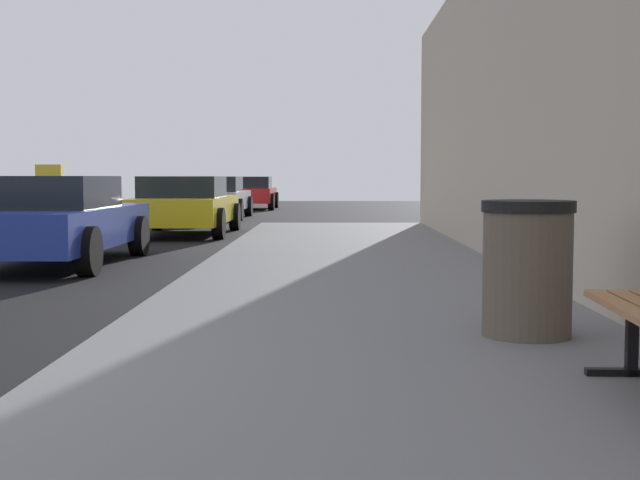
% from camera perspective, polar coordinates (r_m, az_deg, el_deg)
% --- Properties ---
extents(sidewalk, '(4.00, 32.00, 0.15)m').
position_cam_1_polar(sidewalk, '(4.77, 4.84, -10.11)').
color(sidewalk, slate).
rests_on(sidewalk, ground_plane).
extents(trash_bin, '(0.64, 0.64, 0.94)m').
position_cam_1_polar(trash_bin, '(6.08, 13.71, -1.83)').
color(trash_bin, brown).
rests_on(trash_bin, sidewalk).
extents(car_blue, '(1.95, 4.47, 1.43)m').
position_cam_1_polar(car_blue, '(12.70, -17.34, 1.30)').
color(car_blue, '#233899').
rests_on(car_blue, ground_plane).
extents(car_yellow, '(2.06, 4.57, 1.27)m').
position_cam_1_polar(car_yellow, '(18.81, -9.04, 2.34)').
color(car_yellow, yellow).
rests_on(car_yellow, ground_plane).
extents(car_silver, '(2.06, 4.58, 1.27)m').
position_cam_1_polar(car_silver, '(26.04, -7.14, 2.87)').
color(car_silver, '#B7B7BF').
rests_on(car_silver, ground_plane).
extents(car_red, '(2.02, 4.08, 1.27)m').
position_cam_1_polar(car_red, '(33.50, -4.68, 3.18)').
color(car_red, red).
rests_on(car_red, ground_plane).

